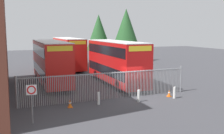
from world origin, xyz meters
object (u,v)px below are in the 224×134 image
double_decker_bus_behind_fence_right (68,52)px  bollard_near_left (99,98)px  traffic_cone_mid_forecourt (169,93)px  double_decker_bus_behind_fence_left (51,61)px  traffic_cone_by_gate (70,104)px  bollard_near_right (174,93)px  speed_limit_sign_post (32,94)px  bollard_center_front (139,96)px  double_decker_bus_near_gate (116,61)px

double_decker_bus_behind_fence_right → bollard_near_left: size_ratio=11.38×
traffic_cone_mid_forecourt → double_decker_bus_behind_fence_left: bearing=132.4°
traffic_cone_by_gate → bollard_near_right: bearing=-4.0°
double_decker_bus_behind_fence_left → speed_limit_sign_post: double_decker_bus_behind_fence_left is taller
speed_limit_sign_post → double_decker_bus_behind_fence_right: bearing=72.2°
bollard_near_left → speed_limit_sign_post: (-4.95, -2.38, 1.30)m
bollard_near_right → speed_limit_sign_post: speed_limit_sign_post is taller
traffic_cone_mid_forecourt → double_decker_bus_behind_fence_right: bearing=102.8°
bollard_center_front → traffic_cone_mid_forecourt: (3.12, 0.51, -0.19)m
bollard_near_left → bollard_near_right: bearing=-4.9°
bollard_near_left → traffic_cone_mid_forecourt: size_ratio=1.61×
double_decker_bus_near_gate → speed_limit_sign_post: double_decker_bus_near_gate is taller
double_decker_bus_near_gate → bollard_center_front: (-1.02, -7.15, -1.95)m
double_decker_bus_behind_fence_left → traffic_cone_mid_forecourt: 12.52m
bollard_center_front → double_decker_bus_behind_fence_left: bearing=118.3°
traffic_cone_mid_forecourt → bollard_near_right: bearing=-82.8°
double_decker_bus_near_gate → bollard_near_right: size_ratio=11.38×
double_decker_bus_behind_fence_right → speed_limit_sign_post: (-6.89, -21.49, -0.65)m
bollard_center_front → traffic_cone_mid_forecourt: bollard_center_front is taller
traffic_cone_by_gate → speed_limit_sign_post: 3.99m
double_decker_bus_behind_fence_right → bollard_near_right: (4.39, -19.66, -1.95)m
double_decker_bus_near_gate → bollard_near_left: double_decker_bus_near_gate is taller
bollard_near_left → traffic_cone_by_gate: bollard_near_left is taller
double_decker_bus_near_gate → double_decker_bus_behind_fence_right: size_ratio=1.00×
double_decker_bus_behind_fence_left → traffic_cone_by_gate: 9.39m
double_decker_bus_behind_fence_left → bollard_near_left: size_ratio=11.38×
double_decker_bus_behind_fence_left → traffic_cone_mid_forecourt: double_decker_bus_behind_fence_left is taller
bollard_center_front → speed_limit_sign_post: size_ratio=0.40×
bollard_near_right → traffic_cone_by_gate: (-8.48, 0.59, -0.19)m
double_decker_bus_near_gate → bollard_near_right: (2.18, -7.26, -1.95)m
bollard_near_right → traffic_cone_mid_forecourt: size_ratio=1.61×
double_decker_bus_behind_fence_right → bollard_near_left: double_decker_bus_behind_fence_right is taller
bollard_near_left → double_decker_bus_behind_fence_left: bearing=102.6°
bollard_center_front → speed_limit_sign_post: speed_limit_sign_post is taller
double_decker_bus_behind_fence_right → bollard_near_left: bearing=-95.8°
bollard_near_right → bollard_center_front: bearing=178.0°
double_decker_bus_behind_fence_right → traffic_cone_mid_forecourt: 19.64m
bollard_center_front → traffic_cone_by_gate: size_ratio=1.61×
traffic_cone_by_gate → speed_limit_sign_post: bearing=-139.0°
traffic_cone_by_gate → traffic_cone_mid_forecourt: 8.41m
double_decker_bus_behind_fence_left → bollard_near_left: 9.62m
bollard_center_front → double_decker_bus_near_gate: bearing=81.9°
double_decker_bus_behind_fence_left → bollard_center_front: bearing=-61.7°
traffic_cone_mid_forecourt → speed_limit_sign_post: (-11.20, -2.45, 1.49)m
bollard_near_left → double_decker_bus_behind_fence_right: bearing=84.2°
bollard_center_front → traffic_cone_by_gate: (-5.28, 0.48, -0.19)m
double_decker_bus_near_gate → traffic_cone_mid_forecourt: (2.10, -6.65, -2.13)m
speed_limit_sign_post → bollard_near_right: bearing=9.2°
bollard_center_front → traffic_cone_by_gate: bearing=174.8°
double_decker_bus_behind_fence_left → bollard_near_right: 13.00m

